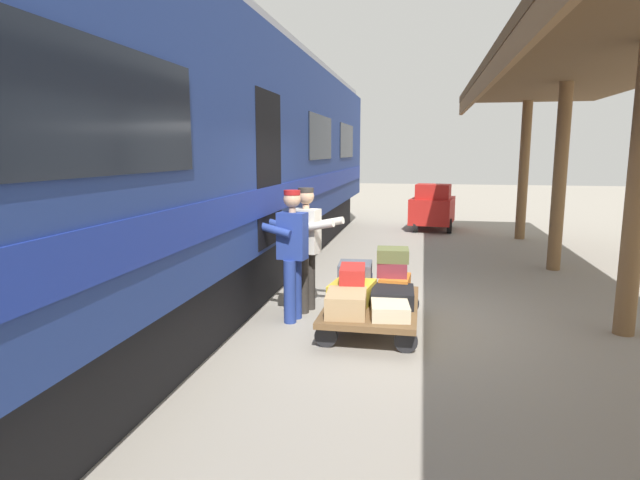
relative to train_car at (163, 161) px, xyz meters
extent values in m
plane|color=gray|center=(-3.32, 0.00, -2.06)|extent=(60.00, 60.00, 0.00)
cylinder|color=brown|center=(-5.92, -7.22, -0.36)|extent=(0.24, 0.24, 3.40)
cylinder|color=brown|center=(-5.92, -3.61, -0.36)|extent=(0.24, 0.24, 3.40)
cylinder|color=brown|center=(-5.92, 0.00, -0.36)|extent=(0.24, 0.24, 3.40)
cube|color=brown|center=(-4.37, 0.00, 1.19)|extent=(0.08, 15.25, 0.30)
cube|color=navy|center=(0.00, 0.00, 0.29)|extent=(3.00, 20.08, 2.90)
cube|color=black|center=(0.00, 0.00, -1.61)|extent=(2.55, 19.07, 0.90)
cube|color=#99999E|center=(0.00, 0.00, 1.84)|extent=(2.76, 19.67, 0.20)
cube|color=navy|center=(-1.51, 0.00, -0.51)|extent=(0.03, 19.67, 0.36)
cube|color=black|center=(-1.51, -7.03, 0.39)|extent=(0.02, 2.21, 0.84)
cube|color=black|center=(-1.51, -3.51, 0.39)|extent=(0.02, 2.21, 0.84)
cube|color=black|center=(-1.51, 3.51, 0.39)|extent=(0.02, 2.21, 0.84)
cube|color=black|center=(-1.45, 0.00, -0.11)|extent=(0.12, 1.10, 2.00)
cube|color=brown|center=(-2.90, 0.38, -1.77)|extent=(1.11, 1.85, 0.07)
cylinder|color=black|center=(-3.35, 1.12, -1.93)|extent=(0.26, 0.05, 0.26)
cylinder|color=black|center=(-2.46, 1.12, -1.93)|extent=(0.26, 0.05, 0.26)
cylinder|color=black|center=(-3.35, -0.36, -1.93)|extent=(0.26, 0.05, 0.26)
cylinder|color=black|center=(-2.46, -0.36, -1.93)|extent=(0.26, 0.05, 0.26)
cube|color=black|center=(-3.15, 0.38, -1.63)|extent=(0.54, 0.63, 0.19)
cube|color=beige|center=(-3.15, 0.88, -1.65)|extent=(0.49, 0.61, 0.16)
cube|color=gold|center=(-2.65, 0.38, -1.61)|extent=(0.57, 0.67, 0.25)
cube|color=#CC6B23|center=(-3.15, -0.13, -1.62)|extent=(0.40, 0.56, 0.23)
cube|color=tan|center=(-2.65, 0.88, -1.60)|extent=(0.49, 0.64, 0.26)
cube|color=navy|center=(-2.65, -0.13, -1.63)|extent=(0.41, 0.52, 0.20)
cube|color=#AD231E|center=(-2.65, 0.34, -1.39)|extent=(0.36, 0.59, 0.20)
cube|color=maroon|center=(-3.12, -0.15, -1.40)|extent=(0.39, 0.37, 0.19)
cube|color=#4C515B|center=(-2.62, -0.14, -1.44)|extent=(0.46, 0.54, 0.19)
cube|color=brown|center=(-3.12, -0.16, -1.22)|extent=(0.43, 0.42, 0.17)
cylinder|color=navy|center=(-1.88, 0.15, -1.65)|extent=(0.16, 0.16, 0.82)
cylinder|color=navy|center=(-1.85, 0.35, -1.65)|extent=(0.16, 0.16, 0.82)
cube|color=navy|center=(-1.86, 0.25, -0.94)|extent=(0.39, 0.27, 0.60)
cylinder|color=tan|center=(-1.86, 0.25, -0.61)|extent=(0.09, 0.09, 0.06)
sphere|color=tan|center=(-1.86, 0.25, -0.47)|extent=(0.22, 0.22, 0.22)
cylinder|color=#A51919|center=(-1.86, 0.25, -0.39)|extent=(0.21, 0.21, 0.06)
cylinder|color=navy|center=(-1.67, 0.06, -0.84)|extent=(0.54, 0.18, 0.21)
cylinder|color=navy|center=(-1.62, 0.38, -0.84)|extent=(0.54, 0.18, 0.21)
cylinder|color=#332D28|center=(-1.92, -0.10, -1.65)|extent=(0.16, 0.16, 0.82)
cylinder|color=#332D28|center=(-1.97, -0.29, -1.65)|extent=(0.16, 0.16, 0.82)
cube|color=silver|center=(-1.94, -0.19, -0.94)|extent=(0.40, 0.30, 0.60)
cylinder|color=tan|center=(-1.94, -0.19, -0.61)|extent=(0.09, 0.09, 0.06)
sphere|color=tan|center=(-1.94, -0.19, -0.47)|extent=(0.22, 0.22, 0.22)
cylinder|color=#332D28|center=(-1.94, -0.19, -0.39)|extent=(0.21, 0.21, 0.06)
cylinder|color=silver|center=(-2.12, 0.02, -0.84)|extent=(0.54, 0.23, 0.21)
cylinder|color=silver|center=(-2.19, -0.29, -0.84)|extent=(0.54, 0.23, 0.21)
cube|color=#B21E19|center=(-3.75, -8.40, -1.51)|extent=(1.32, 1.83, 0.70)
cube|color=#B21E19|center=(-3.75, -8.05, -1.01)|extent=(0.99, 0.82, 0.50)
cylinder|color=black|center=(-4.20, -7.80, -1.86)|extent=(0.12, 0.40, 0.40)
cylinder|color=black|center=(-3.30, -7.80, -1.86)|extent=(0.12, 0.40, 0.40)
cylinder|color=black|center=(-4.20, -9.00, -1.86)|extent=(0.12, 0.40, 0.40)
cylinder|color=black|center=(-3.30, -9.00, -1.86)|extent=(0.12, 0.40, 0.40)
camera|label=1|loc=(-3.48, 6.72, 0.12)|focal=29.71mm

